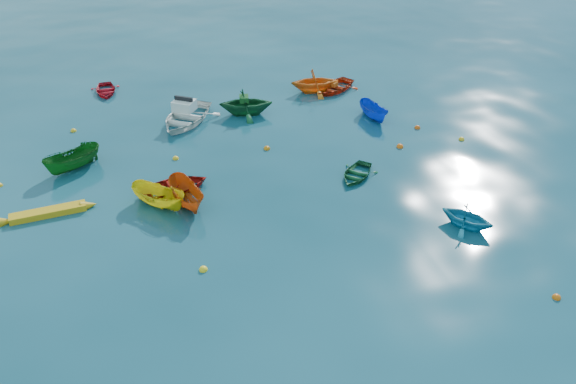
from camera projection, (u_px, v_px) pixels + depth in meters
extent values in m
plane|color=#093542|center=(323.00, 265.00, 22.62)|extent=(160.00, 160.00, 0.00)
imported|color=gold|center=(160.00, 206.00, 26.14)|extent=(2.91, 2.96, 1.17)
imported|color=#124F2A|center=(356.00, 176.00, 28.37)|extent=(3.05, 3.07, 0.52)
imported|color=teal|center=(465.00, 226.00, 24.82)|extent=(2.99, 3.04, 1.22)
imported|color=#A8140E|center=(176.00, 191.00, 27.22)|extent=(3.66, 2.95, 0.67)
imported|color=#B84B11|center=(188.00, 204.00, 26.27)|extent=(1.80, 3.28, 1.20)
imported|color=#13542B|center=(246.00, 114.00, 34.54)|extent=(3.70, 3.35, 1.69)
imported|color=red|center=(333.00, 90.00, 37.67)|extent=(4.25, 3.96, 0.72)
imported|color=#0F36BF|center=(373.00, 118.00, 34.06)|extent=(1.34, 2.79, 1.04)
imported|color=#B60F1B|center=(106.00, 93.00, 37.32)|extent=(1.97, 2.72, 0.55)
imported|color=orange|center=(315.00, 92.00, 37.47)|extent=(3.50, 3.13, 1.66)
imported|color=#145618|center=(75.00, 169.00, 28.98)|extent=(3.27, 2.63, 1.21)
imported|color=white|center=(186.00, 122.00, 33.62)|extent=(5.20, 5.52, 1.53)
cube|color=#124A19|center=(244.00, 99.00, 33.98)|extent=(0.68, 0.82, 0.35)
cube|color=#D45B15|center=(333.00, 84.00, 37.33)|extent=(0.71, 0.75, 0.29)
sphere|color=yellow|center=(203.00, 270.00, 22.36)|extent=(0.35, 0.35, 0.35)
sphere|color=#E25E0C|center=(556.00, 298.00, 21.03)|extent=(0.32, 0.32, 0.32)
sphere|color=gold|center=(0.00, 186.00, 27.62)|extent=(0.32, 0.32, 0.32)
sphere|color=orange|center=(267.00, 149.00, 30.79)|extent=(0.37, 0.37, 0.37)
sphere|color=yellow|center=(176.00, 159.00, 29.87)|extent=(0.34, 0.34, 0.34)
sphere|color=#E6590C|center=(400.00, 147.00, 30.97)|extent=(0.39, 0.39, 0.39)
sphere|color=gold|center=(74.00, 131.00, 32.59)|extent=(0.34, 0.34, 0.34)
sphere|color=#D84C0B|center=(417.00, 128.00, 32.92)|extent=(0.35, 0.35, 0.35)
sphere|color=yellow|center=(461.00, 140.00, 31.70)|extent=(0.33, 0.33, 0.33)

